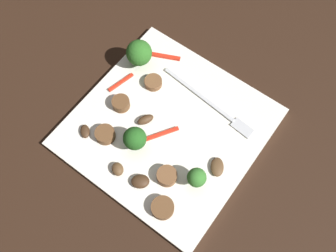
{
  "coord_description": "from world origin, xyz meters",
  "views": [
    {
      "loc": [
        0.15,
        -0.2,
        0.56
      ],
      "look_at": [
        0.0,
        0.0,
        0.01
      ],
      "focal_mm": 40.5,
      "sensor_mm": 36.0,
      "label": 1
    }
  ],
  "objects": [
    {
      "name": "mushroom_3",
      "position": [
        0.02,
        -0.1,
        0.02
      ],
      "size": [
        0.03,
        0.03,
        0.01
      ],
      "primitive_type": "ellipsoid",
      "rotation": [
        0.0,
        0.0,
        3.8
      ],
      "color": "#422B19",
      "rests_on": "plate"
    },
    {
      "name": "mushroom_4",
      "position": [
        -0.03,
        -0.01,
        0.02
      ],
      "size": [
        0.02,
        0.03,
        0.01
      ],
      "primitive_type": "ellipsoid",
      "rotation": [
        0.0,
        0.0,
        4.25
      ],
      "color": "#4C331E",
      "rests_on": "plate"
    },
    {
      "name": "pepper_strip_1",
      "position": [
        -0.11,
        0.02,
        0.01
      ],
      "size": [
        0.02,
        0.05,
        0.0
      ],
      "primitive_type": "cube",
      "rotation": [
        0.0,
        0.0,
        4.47
      ],
      "color": "red",
      "rests_on": "plate"
    },
    {
      "name": "broccoli_floret_0",
      "position": [
        -0.11,
        0.07,
        0.04
      ],
      "size": [
        0.04,
        0.04,
        0.05
      ],
      "color": "#347525",
      "rests_on": "plate"
    },
    {
      "name": "broccoli_floret_1",
      "position": [
        -0.02,
        -0.06,
        0.04
      ],
      "size": [
        0.04,
        0.04,
        0.05
      ],
      "color": "#296420",
      "rests_on": "plate"
    },
    {
      "name": "broccoli_floret_2",
      "position": [
        0.09,
        -0.05,
        0.04
      ],
      "size": [
        0.03,
        0.03,
        0.04
      ],
      "color": "#408630",
      "rests_on": "plate"
    },
    {
      "name": "ground_plane",
      "position": [
        0.0,
        0.0,
        0.0
      ],
      "size": [
        1.4,
        1.4,
        0.0
      ],
      "primitive_type": "plane",
      "color": "black"
    },
    {
      "name": "sausage_slice_1",
      "position": [
        -0.08,
        -0.02,
        0.02
      ],
      "size": [
        0.04,
        0.04,
        0.02
      ],
      "primitive_type": "cylinder",
      "rotation": [
        0.0,
        0.0,
        2.07
      ],
      "color": "brown",
      "rests_on": "plate"
    },
    {
      "name": "sausage_slice_0",
      "position": [
        -0.07,
        0.05,
        0.02
      ],
      "size": [
        0.04,
        0.04,
        0.01
      ],
      "primitive_type": "cylinder",
      "rotation": [
        0.0,
        0.0,
        2.49
      ],
      "color": "brown",
      "rests_on": "plate"
    },
    {
      "name": "sausage_slice_2",
      "position": [
        -0.07,
        -0.07,
        0.02
      ],
      "size": [
        0.03,
        0.03,
        0.02
      ],
      "primitive_type": "cylinder",
      "rotation": [
        0.0,
        0.0,
        1.49
      ],
      "color": "brown",
      "rests_on": "plate"
    },
    {
      "name": "sausage_slice_4",
      "position": [
        0.05,
        -0.07,
        0.02
      ],
      "size": [
        0.04,
        0.04,
        0.02
      ],
      "primitive_type": "cylinder",
      "rotation": [
        0.0,
        0.0,
        1.26
      ],
      "color": "brown",
      "rests_on": "plate"
    },
    {
      "name": "pepper_strip_2",
      "position": [
        -0.0,
        -0.02,
        0.01
      ],
      "size": [
        0.04,
        0.05,
        0.0
      ],
      "primitive_type": "cube",
      "rotation": [
        0.0,
        0.0,
        1.0
      ],
      "color": "red",
      "rests_on": "plate"
    },
    {
      "name": "pepper_strip_0",
      "position": [
        -0.08,
        0.1,
        0.01
      ],
      "size": [
        0.05,
        0.03,
        0.0
      ],
      "primitive_type": "cube",
      "rotation": [
        0.0,
        0.0,
        3.57
      ],
      "color": "red",
      "rests_on": "plate"
    },
    {
      "name": "mushroom_2",
      "position": [
        -0.02,
        -0.1,
        0.02
      ],
      "size": [
        0.03,
        0.03,
        0.01
      ],
      "primitive_type": "ellipsoid",
      "rotation": [
        0.0,
        0.0,
        5.74
      ],
      "color": "brown",
      "rests_on": "plate"
    },
    {
      "name": "sausage_slice_3",
      "position": [
        0.07,
        -0.11,
        0.02
      ],
      "size": [
        0.05,
        0.05,
        0.01
      ],
      "primitive_type": "cylinder",
      "rotation": [
        0.0,
        0.0,
        0.88
      ],
      "color": "brown",
      "rests_on": "plate"
    },
    {
      "name": "fork",
      "position": [
        0.04,
        0.07,
        0.01
      ],
      "size": [
        0.18,
        0.03,
        0.0
      ],
      "rotation": [
        0.0,
        0.0,
        -0.1
      ],
      "color": "silver",
      "rests_on": "plate"
    },
    {
      "name": "mushroom_0",
      "position": [
        0.1,
        -0.01,
        0.02
      ],
      "size": [
        0.03,
        0.04,
        0.01
      ],
      "primitive_type": "ellipsoid",
      "rotation": [
        0.0,
        0.0,
        2.14
      ],
      "color": "brown",
      "rests_on": "plate"
    },
    {
      "name": "plate",
      "position": [
        0.0,
        0.0,
        0.01
      ],
      "size": [
        0.28,
        0.28,
        0.01
      ],
      "primitive_type": "cube",
      "color": "white",
      "rests_on": "ground_plane"
    },
    {
      "name": "mushroom_1",
      "position": [
        -0.1,
        -0.09,
        0.02
      ],
      "size": [
        0.03,
        0.03,
        0.01
      ],
      "primitive_type": "ellipsoid",
      "rotation": [
        0.0,
        0.0,
        2.42
      ],
      "color": "#422B19",
      "rests_on": "plate"
    }
  ]
}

